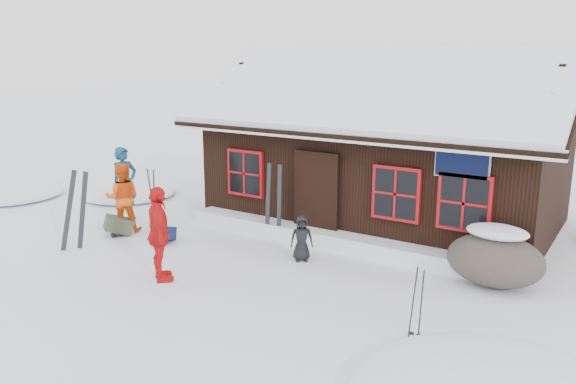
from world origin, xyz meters
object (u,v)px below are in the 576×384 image
skier_crouched (302,238)px  backpack_blue (164,236)px  boulder (495,258)px  ski_pair_left (76,211)px  skier_orange_right (159,234)px  ski_poles (417,305)px  backpack_olive (119,228)px  skier_orange_left (123,198)px  skier_teal (125,184)px

skier_crouched → backpack_blue: bearing=157.1°
boulder → ski_pair_left: (-8.08, -2.91, 0.35)m
skier_orange_right → boulder: 6.18m
skier_crouched → backpack_blue: skier_crouched is taller
ski_poles → backpack_olive: size_ratio=1.92×
boulder → backpack_olive: (-8.15, -1.74, -0.35)m
skier_crouched → skier_orange_left: bearing=152.0°
skier_orange_left → ski_pair_left: bearing=55.7°
skier_orange_left → backpack_blue: (1.42, -0.11, -0.68)m
skier_teal → boulder: skier_teal is taller
backpack_blue → skier_orange_right: bearing=-68.9°
skier_teal → boulder: (9.01, 0.74, -0.43)m
skier_orange_right → skier_crouched: bearing=-86.7°
skier_orange_right → ski_pair_left: size_ratio=1.00×
skier_orange_right → boulder: skier_orange_right is taller
skier_crouched → backpack_olive: skier_crouched is taller
ski_poles → backpack_blue: size_ratio=2.12×
skier_orange_left → boulder: 8.41m
skier_orange_left → skier_crouched: bearing=145.3°
ski_poles → backpack_blue: ski_poles is taller
backpack_olive → skier_crouched: bearing=44.8°
boulder → ski_pair_left: size_ratio=0.97×
backpack_olive → ski_poles: bearing=26.0°
skier_orange_right → skier_crouched: (1.65, 2.34, -0.42)m
skier_orange_right → backpack_olive: bearing=11.7°
boulder → ski_pair_left: bearing=-160.2°
backpack_blue → skier_orange_left: bearing=152.6°
skier_orange_left → skier_orange_right: skier_orange_right is taller
skier_teal → ski_pair_left: bearing=-148.5°
skier_teal → skier_orange_left: (0.73, -0.72, -0.12)m
skier_crouched → boulder: bearing=-22.6°
skier_orange_left → ski_poles: skier_orange_left is taller
skier_teal → ski_poles: bearing=-95.1°
ski_poles → backpack_olive: bearing=172.5°
backpack_blue → backpack_olive: size_ratio=0.91×
skier_orange_left → boulder: size_ratio=0.95×
skier_crouched → boulder: (3.63, 0.84, 0.04)m
backpack_blue → boulder: bearing=-10.3°
skier_orange_left → boulder: skier_orange_left is taller
ski_pair_left → skier_crouched: bearing=-8.4°
ski_pair_left → backpack_olive: size_ratio=2.97×
skier_orange_right → boulder: (5.28, 3.18, -0.38)m
boulder → skier_crouched: bearing=-167.0°
ski_pair_left → skier_orange_right: bearing=-38.9°
skier_teal → skier_orange_right: 4.46m
skier_orange_left → skier_orange_right: 3.46m
skier_orange_left → backpack_olive: 0.73m
skier_crouched → ski_pair_left: 4.92m
boulder → backpack_olive: size_ratio=2.87×
skier_orange_right → backpack_blue: bearing=-7.3°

